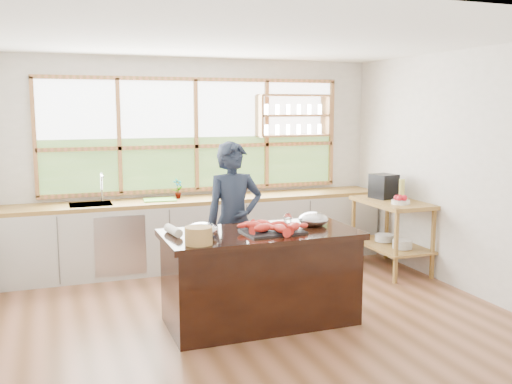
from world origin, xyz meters
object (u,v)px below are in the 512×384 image
island (260,277)px  cook (234,222)px  wicker_basket (199,236)px  espresso_machine (384,186)px

island → cook: (-0.03, 0.73, 0.40)m
wicker_basket → island: bearing=23.5°
island → espresso_machine: (2.19, 1.30, 0.60)m
cook → wicker_basket: cook is taller
cook → espresso_machine: bearing=14.8°
island → espresso_machine: bearing=30.8°
cook → espresso_machine: size_ratio=5.49×
espresso_machine → wicker_basket: 3.29m
cook → wicker_basket: size_ratio=7.15×
wicker_basket → cook: bearing=57.5°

